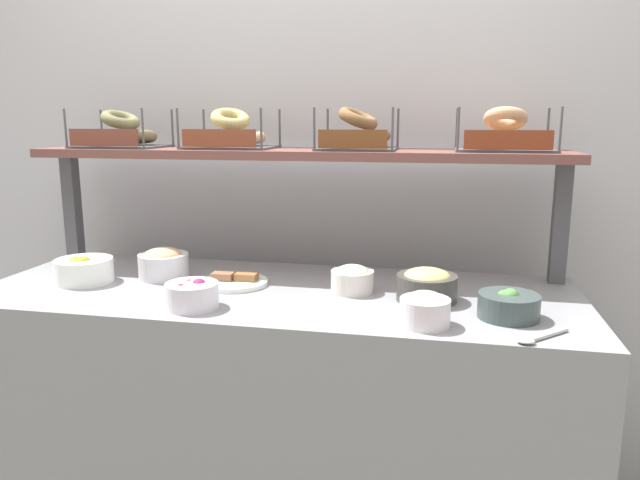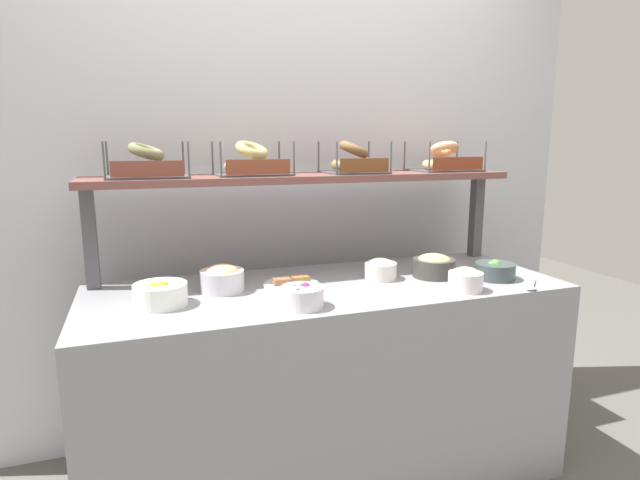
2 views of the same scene
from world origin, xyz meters
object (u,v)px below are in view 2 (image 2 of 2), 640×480
at_px(serving_spoon_near_plate, 532,286).
at_px(serving_plate_white, 291,284).
at_px(bowl_fruit_salad, 160,294).
at_px(bowl_lox_spread, 222,278).
at_px(bowl_hummus, 434,265).
at_px(bowl_potato_salad, 381,269).
at_px(bowl_cream_cheese, 466,279).
at_px(bagel_basket_poppy, 147,165).
at_px(bowl_veggie_mix, 495,270).
at_px(bagel_basket_cinnamon_raisin, 354,162).
at_px(bagel_basket_sesame, 252,164).
at_px(bowl_beet_salad, 302,296).
at_px(bagel_basket_plain, 444,161).

bearing_deg(serving_spoon_near_plate, serving_plate_white, 159.69).
relative_size(bowl_fruit_salad, bowl_lox_spread, 1.11).
xyz_separation_m(bowl_hummus, bowl_potato_salad, (-0.23, 0.04, -0.01)).
bearing_deg(serving_plate_white, serving_spoon_near_plate, -20.31).
distance_m(bowl_cream_cheese, bagel_basket_poppy, 1.32).
distance_m(serving_plate_white, bagel_basket_poppy, 0.73).
bearing_deg(bowl_veggie_mix, bagel_basket_cinnamon_raisin, 139.86).
distance_m(bowl_hummus, bowl_potato_salad, 0.23).
height_order(bowl_potato_salad, bagel_basket_sesame, bagel_basket_sesame).
relative_size(bowl_cream_cheese, bowl_hummus, 0.74).
bearing_deg(bowl_beet_salad, bowl_fruit_salad, 158.38).
height_order(bowl_fruit_salad, bowl_veggie_mix, bowl_fruit_salad).
relative_size(bowl_cream_cheese, serving_plate_white, 0.60).
relative_size(serving_plate_white, bagel_basket_sesame, 0.72).
xyz_separation_m(bowl_cream_cheese, serving_plate_white, (-0.62, 0.27, -0.03)).
bearing_deg(serving_plate_white, bagel_basket_poppy, 155.09).
distance_m(bagel_basket_sesame, bagel_basket_plain, 0.94).
bearing_deg(bowl_potato_salad, serving_plate_white, 179.20).
distance_m(bowl_hummus, serving_plate_white, 0.62).
bearing_deg(bagel_basket_cinnamon_raisin, bowl_cream_cheese, -63.26).
height_order(bowl_cream_cheese, bowl_hummus, bowl_hummus).
xyz_separation_m(bowl_lox_spread, bagel_basket_plain, (1.11, 0.22, 0.42)).
bearing_deg(bowl_veggie_mix, bowl_hummus, 152.29).
xyz_separation_m(serving_spoon_near_plate, bagel_basket_plain, (-0.05, 0.59, 0.47)).
bearing_deg(bowl_veggie_mix, bowl_lox_spread, 169.78).
distance_m(bowl_lox_spread, serving_spoon_near_plate, 1.22).
bearing_deg(bagel_basket_poppy, bagel_basket_plain, 0.76).
relative_size(bowl_hummus, bagel_basket_plain, 0.58).
height_order(bowl_fruit_salad, bagel_basket_cinnamon_raisin, bagel_basket_cinnamon_raisin).
distance_m(bowl_fruit_salad, bowl_veggie_mix, 1.35).
relative_size(bowl_veggie_mix, bagel_basket_poppy, 0.54).
bearing_deg(bowl_hummus, bowl_veggie_mix, -27.71).
height_order(bagel_basket_poppy, bagel_basket_sesame, bagel_basket_sesame).
distance_m(bowl_veggie_mix, serving_spoon_near_plate, 0.18).
bearing_deg(bowl_cream_cheese, bowl_fruit_salad, 169.81).
xyz_separation_m(serving_spoon_near_plate, bagel_basket_poppy, (-1.41, 0.57, 0.47)).
bearing_deg(bagel_basket_plain, bowl_fruit_salad, -166.29).
bearing_deg(bagel_basket_cinnamon_raisin, serving_spoon_near_plate, -47.10).
height_order(bowl_beet_salad, bowl_lox_spread, bowl_lox_spread).
xyz_separation_m(bowl_potato_salad, bagel_basket_cinnamon_raisin, (-0.03, 0.24, 0.44)).
distance_m(bowl_beet_salad, bowl_potato_salad, 0.49).
bearing_deg(bowl_hummus, bowl_fruit_salad, -178.82).
distance_m(serving_plate_white, bagel_basket_plain, 1.00).
height_order(bowl_beet_salad, serving_spoon_near_plate, bowl_beet_salad).
xyz_separation_m(bowl_cream_cheese, bowl_veggie_mix, (0.22, 0.11, -0.01)).
height_order(bowl_beet_salad, bagel_basket_cinnamon_raisin, bagel_basket_cinnamon_raisin).
bearing_deg(bowl_potato_salad, bagel_basket_cinnamon_raisin, 95.92).
bearing_deg(bowl_beet_salad, bowl_hummus, 17.52).
distance_m(bowl_fruit_salad, bagel_basket_sesame, 0.68).
height_order(bowl_veggie_mix, bowl_lox_spread, bowl_lox_spread).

